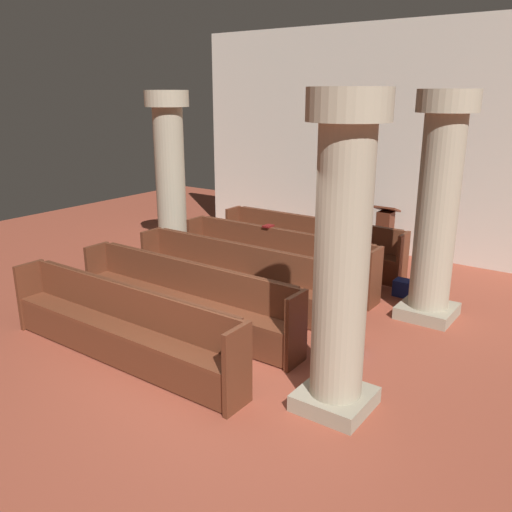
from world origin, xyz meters
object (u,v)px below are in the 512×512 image
pew_row_0 (310,241)px  kneeler_box_navy (407,289)px  pew_row_4 (120,323)px  pew_row_2 (236,273)px  pew_row_3 (185,295)px  pillar_aisle_side (438,205)px  lectern (384,236)px  kneeler_box_blue (347,340)px  pillar_far_side (170,173)px  hymn_book (268,226)px  pillar_aisle_rear (342,254)px  pew_row_1 (277,256)px

pew_row_0 → kneeler_box_navy: pew_row_0 is taller
pew_row_0 → pew_row_4: bearing=-90.0°
pew_row_2 → pew_row_4: size_ratio=1.00×
pew_row_0 → pew_row_3: bearing=-90.0°
pew_row_0 → pillar_aisle_side: bearing=-22.1°
pew_row_2 → kneeler_box_navy: 2.81m
lectern → pillar_aisle_side: bearing=-54.7°
pew_row_4 → lectern: bearing=81.1°
pew_row_4 → kneeler_box_blue: (2.13, 1.88, -0.37)m
pew_row_0 → pillar_far_side: pillar_far_side is taller
pew_row_2 → pillar_far_side: bearing=153.8°
pillar_aisle_side → kneeler_box_blue: size_ratio=9.00×
hymn_book → pew_row_4: bearing=-85.2°
pew_row_4 → pillar_aisle_rear: 2.94m
lectern → pew_row_4: bearing=-98.9°
kneeler_box_navy → pew_row_1: bearing=-161.2°
pew_row_0 → pillar_far_side: bearing=-158.2°
pew_row_3 → lectern: bearing=79.0°
pillar_far_side → pew_row_3: bearing=-43.2°
pew_row_3 → kneeler_box_blue: (2.13, 0.73, -0.37)m
pew_row_4 → hymn_book: 3.67m
hymn_book → kneeler_box_navy: size_ratio=0.48×
pew_row_2 → pew_row_3: (0.00, -1.15, 0.00)m
pillar_aisle_side → kneeler_box_blue: bearing=-106.5°
kneeler_box_blue → pew_row_4: bearing=-138.6°
pillar_far_side → pillar_aisle_rear: same height
pew_row_0 → kneeler_box_blue: pew_row_0 is taller
pew_row_0 → kneeler_box_blue: 3.47m
pew_row_4 → kneeler_box_blue: pew_row_4 is taller
pew_row_0 → hymn_book: hymn_book is taller
pew_row_4 → pew_row_0: bearing=90.0°
lectern → kneeler_box_navy: 2.14m
pew_row_0 → pillar_far_side: (-2.57, -1.03, 1.19)m
pillar_far_side → pew_row_2: bearing=-26.2°
pew_row_1 → hymn_book: bearing=148.5°
pew_row_0 → pillar_aisle_side: (2.62, -1.06, 1.19)m
pillar_aisle_side → lectern: (-1.70, 2.39, -1.23)m
pew_row_3 → kneeler_box_navy: 3.67m
pew_row_3 → lectern: lectern is taller
hymn_book → kneeler_box_navy: (2.38, 0.52, -0.81)m
pew_row_1 → hymn_book: 0.57m
pillar_aisle_side → kneeler_box_blue: (-0.49, -1.65, -1.55)m
pillar_aisle_side → kneeler_box_navy: bearing=131.1°
kneeler_box_navy → hymn_book: bearing=-167.7°
pillar_aisle_side → pew_row_2: bearing=-154.8°
pew_row_1 → pew_row_2: bearing=-90.0°
lectern → pillar_far_side: bearing=-146.0°
pillar_far_side → lectern: pillar_far_side is taller
pillar_aisle_rear → pillar_far_side: bearing=150.3°
pillar_aisle_side → kneeler_box_navy: 1.76m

